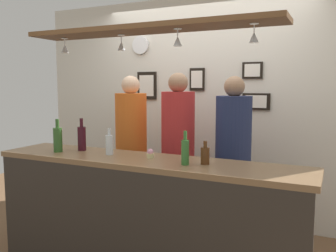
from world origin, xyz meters
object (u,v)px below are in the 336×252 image
person_middle_red_shirt (178,139)px  bottle_soda_clear (109,144)px  person_right_navy_shirt (233,146)px  picture_frame_upper_small (252,70)px  picture_frame_lower_pair (256,102)px  bottle_beer_green_import (185,151)px  wall_clock (140,45)px  bottle_champagne_green (58,139)px  bottle_wine_dark_red (82,138)px  bottle_beer_brown_stubby (205,155)px  picture_frame_crest (197,79)px  cupcake (150,154)px  picture_frame_caricature (147,86)px  person_left_orange_shirt (131,137)px

person_middle_red_shirt → bottle_soda_clear: bearing=-112.7°
person_middle_red_shirt → person_right_navy_shirt: (0.58, -0.00, -0.03)m
picture_frame_upper_small → picture_frame_lower_pair: (0.05, 0.00, -0.34)m
bottle_beer_green_import → picture_frame_lower_pair: picture_frame_lower_pair is taller
person_right_navy_shirt → bottle_soda_clear: person_right_navy_shirt is taller
person_middle_red_shirt → wall_clock: size_ratio=7.75×
bottle_champagne_green → person_right_navy_shirt: bearing=31.4°
picture_frame_lower_pair → picture_frame_upper_small: bearing=180.0°
person_right_navy_shirt → bottle_wine_dark_red: 1.43m
bottle_champagne_green → bottle_beer_brown_stubby: bottle_champagne_green is taller
bottle_champagne_green → bottle_soda_clear: bearing=10.3°
wall_clock → picture_frame_crest: bearing=0.5°
person_right_navy_shirt → bottle_champagne_green: person_right_navy_shirt is taller
cupcake → picture_frame_caricature: size_ratio=0.23×
bottle_beer_brown_stubby → picture_frame_lower_pair: (0.09, 1.39, 0.35)m
bottle_beer_brown_stubby → person_middle_red_shirt: bearing=126.4°
person_middle_red_shirt → bottle_wine_dark_red: (-0.67, -0.70, 0.07)m
cupcake → picture_frame_crest: picture_frame_crest is taller
picture_frame_upper_small → wall_clock: wall_clock is taller
cupcake → picture_frame_upper_small: size_ratio=0.35×
wall_clock → person_left_orange_shirt: bearing=-69.8°
person_middle_red_shirt → cupcake: 0.74m
picture_frame_caricature → picture_frame_lower_pair: (1.35, 0.00, -0.17)m
bottle_wine_dark_red → picture_frame_upper_small: bearing=46.1°
person_middle_red_shirt → picture_frame_crest: 0.88m
person_middle_red_shirt → wall_clock: 1.44m
person_left_orange_shirt → person_middle_red_shirt: bearing=0.0°
bottle_champagne_green → picture_frame_caricature: bearing=85.6°
picture_frame_caricature → picture_frame_crest: picture_frame_crest is taller
picture_frame_upper_small → bottle_beer_green_import: bearing=-96.7°
bottle_beer_green_import → picture_frame_crest: 1.65m
person_left_orange_shirt → picture_frame_lower_pair: 1.42m
picture_frame_caricature → bottle_beer_brown_stubby: bearing=-47.7°
bottle_champagne_green → bottle_beer_brown_stubby: 1.38m
bottle_champagne_green → picture_frame_crest: size_ratio=1.15×
bottle_champagne_green → picture_frame_lower_pair: (1.47, 1.47, 0.31)m
person_left_orange_shirt → bottle_beer_brown_stubby: 1.35m
picture_frame_caricature → person_middle_red_shirt: bearing=-41.8°
bottle_wine_dark_red → picture_frame_upper_small: 1.94m
bottle_wine_dark_red → wall_clock: size_ratio=1.36×
picture_frame_caricature → person_left_orange_shirt: bearing=-76.9°
person_left_orange_shirt → picture_frame_crest: picture_frame_crest is taller
person_right_navy_shirt → cupcake: (-0.50, -0.74, 0.01)m
person_left_orange_shirt → bottle_soda_clear: (0.24, -0.76, 0.06)m
person_right_navy_shirt → bottle_soda_clear: bearing=-139.7°
person_middle_red_shirt → bottle_soda_clear: 0.82m
picture_frame_upper_small → wall_clock: (-1.39, -0.01, 0.33)m
picture_frame_upper_small → picture_frame_lower_pair: bearing=0.0°
bottle_beer_brown_stubby → bottle_soda_clear: bottle_soda_clear is taller
wall_clock → picture_frame_lower_pair: bearing=0.2°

